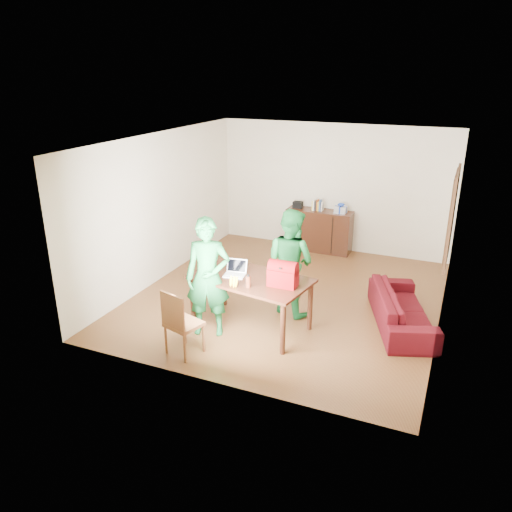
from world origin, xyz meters
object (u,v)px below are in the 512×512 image
at_px(sofa, 402,309).
at_px(person_near, 208,277).
at_px(table, 251,284).
at_px(chair, 184,335).
at_px(person_far, 290,261).
at_px(laptop, 234,273).
at_px(bottle, 248,281).
at_px(red_bag, 283,276).

bearing_deg(sofa, person_near, 98.07).
relative_size(table, sofa, 1.00).
height_order(chair, person_far, person_far).
bearing_deg(laptop, person_near, -132.92).
height_order(bottle, sofa, bottle).
bearing_deg(person_far, person_near, 74.27).
relative_size(person_far, laptop, 5.09).
bearing_deg(person_near, person_far, 34.15).
bearing_deg(person_near, red_bag, -2.39).
distance_m(person_far, red_bag, 0.87).
distance_m(red_bag, sofa, 2.02).
bearing_deg(bottle, laptop, 140.53).
bearing_deg(laptop, chair, -114.54).
bearing_deg(person_far, table, 85.74).
height_order(person_near, laptop, person_near).
height_order(table, person_far, person_far).
bearing_deg(person_far, red_bag, 123.16).
xyz_separation_m(person_near, sofa, (2.62, 1.37, -0.62)).
distance_m(table, person_near, 0.67).
bearing_deg(chair, sofa, 53.41).
relative_size(laptop, bottle, 1.75).
distance_m(table, chair, 1.27).
relative_size(chair, person_near, 0.54).
height_order(chair, red_bag, red_bag).
height_order(table, sofa, table).
distance_m(chair, sofa, 3.35).
xyz_separation_m(chair, person_far, (0.91, 1.82, 0.58)).
bearing_deg(table, bottle, -62.40).
xyz_separation_m(table, person_near, (-0.50, -0.40, 0.18)).
bearing_deg(sofa, bottle, 103.50).
height_order(laptop, bottle, laptop).
bearing_deg(chair, table, 78.64).
xyz_separation_m(red_bag, sofa, (1.57, 1.06, -0.70)).
height_order(table, red_bag, red_bag).
height_order(table, laptop, laptop).
height_order(bottle, red_bag, red_bag).
height_order(person_far, laptop, person_far).
bearing_deg(bottle, person_far, 77.21).
xyz_separation_m(person_far, bottle, (-0.25, -1.09, 0.05)).
xyz_separation_m(person_near, laptop, (0.25, 0.36, -0.03)).
distance_m(table, sofa, 2.37).
bearing_deg(sofa, laptop, 93.46).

